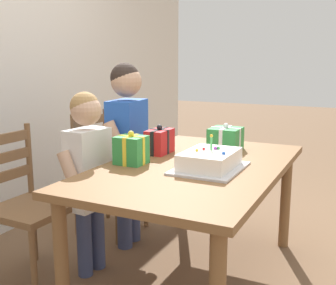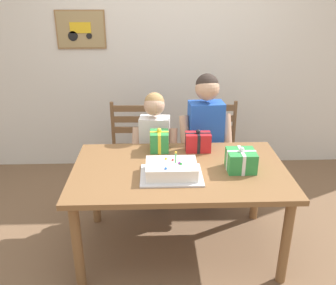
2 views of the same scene
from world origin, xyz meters
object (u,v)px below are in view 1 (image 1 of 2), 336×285
object	(u,v)px
child_older	(128,137)
gift_box_red_large	(226,139)
birthday_cake	(210,161)
gift_box_beside_cake	(160,141)
chair_left	(26,205)
chair_right	(107,171)
gift_box_corner_small	(131,150)
dining_table	(195,179)
child_younger	(88,166)

from	to	relation	value
child_older	gift_box_red_large	bearing A→B (deg)	-74.81
birthday_cake	gift_box_beside_cake	bearing A→B (deg)	61.27
chair_left	chair_right	bearing A→B (deg)	-0.00
gift_box_red_large	gift_box_beside_cake	distance (m)	0.44
gift_box_red_large	chair_right	size ratio (longest dim) A/B	0.23
gift_box_corner_small	chair_left	distance (m)	0.71
gift_box_corner_small	chair_right	distance (m)	0.87
dining_table	birthday_cake	distance (m)	0.19
dining_table	birthday_cake	size ratio (longest dim) A/B	3.61
gift_box_beside_cake	child_older	xyz separation A→B (m)	(0.10, 0.30, -0.01)
chair_left	child_younger	distance (m)	0.43
child_older	child_younger	distance (m)	0.46
gift_box_red_large	child_younger	xyz separation A→B (m)	(-0.63, 0.65, -0.11)
gift_box_red_large	chair_left	size ratio (longest dim) A/B	0.23
birthday_cake	dining_table	bearing A→B (deg)	60.02
chair_left	child_younger	bearing A→B (deg)	-50.72
gift_box_red_large	child_older	size ratio (longest dim) A/B	0.16
gift_box_beside_cake	chair_right	distance (m)	0.72
dining_table	gift_box_beside_cake	bearing A→B (deg)	61.72
child_younger	gift_box_corner_small	bearing A→B (deg)	-82.25
dining_table	child_older	xyz separation A→B (m)	(0.27, 0.61, 0.15)
child_younger	chair_left	bearing A→B (deg)	129.28
child_older	child_younger	size ratio (longest dim) A/B	1.14
gift_box_corner_small	child_younger	distance (m)	0.30
birthday_cake	child_younger	bearing A→B (deg)	99.17
birthday_cake	child_younger	world-z (taller)	child_younger
birthday_cake	gift_box_corner_small	xyz separation A→B (m)	(-0.08, 0.45, 0.03)
birthday_cake	child_older	size ratio (longest dim) A/B	0.34
chair_left	child_younger	xyz separation A→B (m)	(0.24, -0.29, 0.22)
child_younger	birthday_cake	bearing A→B (deg)	-80.83
gift_box_beside_cake	chair_right	bearing A→B (deg)	66.72
child_older	chair_right	bearing A→B (deg)	62.10
gift_box_corner_small	chair_left	xyz separation A→B (m)	(-0.27, 0.57, -0.33)
birthday_cake	gift_box_corner_small	distance (m)	0.46
chair_left	dining_table	bearing A→B (deg)	-65.12
gift_box_beside_cake	child_younger	bearing A→B (deg)	139.66
birthday_cake	chair_left	distance (m)	1.12
gift_box_corner_small	child_younger	size ratio (longest dim) A/B	0.17
child_younger	gift_box_red_large	bearing A→B (deg)	-45.87
gift_box_beside_cake	dining_table	bearing A→B (deg)	-118.28
chair_left	gift_box_beside_cake	bearing A→B (deg)	-44.96
birthday_cake	chair_left	bearing A→B (deg)	109.15
gift_box_beside_cake	gift_box_corner_small	bearing A→B (deg)	176.16
gift_box_red_large	gift_box_corner_small	world-z (taller)	gift_box_corner_small
chair_right	child_younger	bearing A→B (deg)	-154.58
gift_box_red_large	chair_right	world-z (taller)	chair_right
dining_table	chair_left	world-z (taller)	chair_left
dining_table	gift_box_red_large	size ratio (longest dim) A/B	7.57
birthday_cake	gift_box_red_large	world-z (taller)	birthday_cake
gift_box_red_large	child_younger	world-z (taller)	child_younger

